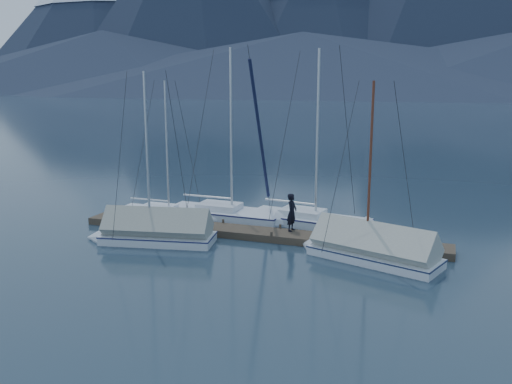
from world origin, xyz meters
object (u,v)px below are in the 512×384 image
sailboat_open_left (176,216)px  sailboat_covered_near (364,250)px  sailboat_open_mid (241,217)px  sailboat_covered_far (148,233)px  sailboat_open_right (325,224)px  person (292,212)px

sailboat_open_left → sailboat_covered_near: 11.21m
sailboat_open_mid → sailboat_covered_far: bearing=-116.2°
sailboat_open_mid → sailboat_open_right: (4.57, 0.09, -0.00)m
sailboat_covered_far → person: bearing=25.8°
sailboat_covered_far → sailboat_open_left: bearing=101.0°
sailboat_open_left → sailboat_open_mid: sailboat_open_mid is taller
sailboat_covered_near → sailboat_covered_far: sailboat_covered_far is taller
person → sailboat_open_right: bearing=-17.1°
sailboat_open_left → sailboat_covered_far: (0.86, -4.42, 0.28)m
sailboat_open_left → sailboat_open_right: bearing=6.7°
sailboat_open_mid → sailboat_open_left: bearing=-166.1°
sailboat_covered_far → person: (6.08, 2.93, 0.82)m
sailboat_open_left → sailboat_open_mid: 3.56m
sailboat_open_right → sailboat_covered_far: (-7.16, -5.36, 0.25)m
sailboat_open_left → sailboat_covered_near: same height
sailboat_open_left → sailboat_open_right: 8.08m
sailboat_open_left → sailboat_open_right: (8.03, 0.95, 0.03)m
sailboat_open_left → sailboat_covered_near: size_ratio=0.99×
sailboat_open_right → sailboat_covered_near: sailboat_open_right is taller
sailboat_open_mid → sailboat_covered_near: 8.42m
sailboat_covered_near → person: 4.31m
sailboat_open_right → sailboat_covered_near: size_ratio=1.20×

